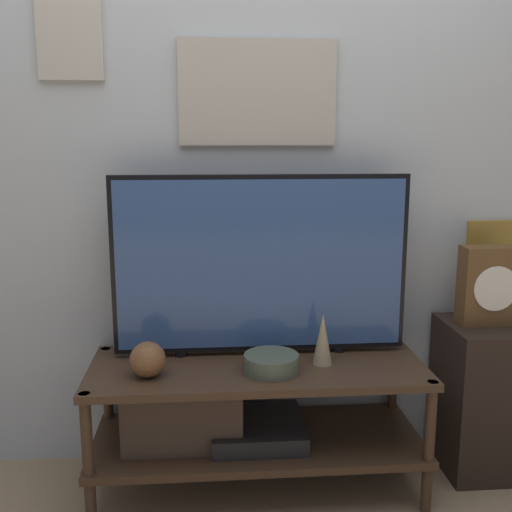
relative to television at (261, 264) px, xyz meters
The scene contains 8 objects.
wall_back 0.51m from the television, 95.93° to the left, with size 6.40×0.08×2.70m.
media_console 0.58m from the television, 138.92° to the right, with size 1.28×0.50×0.51m.
television is the anchor object (origin of this frame).
vase_round_glass 0.56m from the television, 154.78° to the right, with size 0.13×0.13×0.13m.
vase_wide_bowl 0.39m from the television, 83.36° to the right, with size 0.20×0.20×0.07m.
vase_slim_bronze 0.37m from the television, 29.14° to the right, with size 0.08×0.08×0.20m.
side_table 1.12m from the television, ahead, with size 0.42×0.36×0.63m.
mantel_clock 0.93m from the television, ahead, with size 0.24×0.11×0.32m.
Camera 1 is at (-0.18, -1.88, 1.37)m, focal length 42.00 mm.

